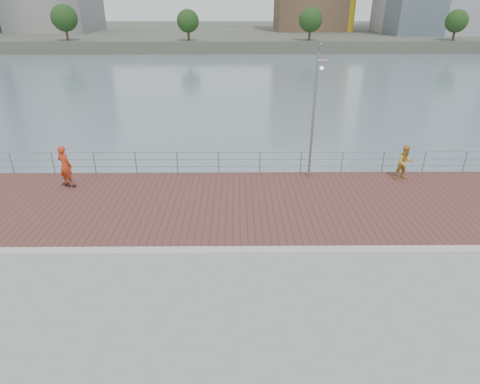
{
  "coord_description": "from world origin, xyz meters",
  "views": [
    {
      "loc": [
        -0.11,
        -11.63,
        7.78
      ],
      "look_at": [
        0.0,
        2.0,
        1.3
      ],
      "focal_mm": 30.0,
      "sensor_mm": 36.0,
      "label": 1
    }
  ],
  "objects_px": {
    "street_lamp": "(317,92)",
    "bystander": "(405,163)",
    "guardrail": "(239,160)",
    "skateboarder": "(65,166)"
  },
  "relations": [
    {
      "from": "street_lamp",
      "to": "skateboarder",
      "type": "distance_m",
      "value": 11.8
    },
    {
      "from": "guardrail",
      "to": "skateboarder",
      "type": "relative_size",
      "value": 20.79
    },
    {
      "from": "street_lamp",
      "to": "skateboarder",
      "type": "xyz_separation_m",
      "value": [
        -11.35,
        -0.67,
        -3.17
      ]
    },
    {
      "from": "guardrail",
      "to": "skateboarder",
      "type": "xyz_separation_m",
      "value": [
        -7.94,
        -1.6,
        0.35
      ]
    },
    {
      "from": "street_lamp",
      "to": "bystander",
      "type": "height_order",
      "value": "street_lamp"
    },
    {
      "from": "skateboarder",
      "to": "bystander",
      "type": "bearing_deg",
      "value": -154.84
    },
    {
      "from": "street_lamp",
      "to": "bystander",
      "type": "xyz_separation_m",
      "value": [
        4.48,
        0.07,
        -3.35
      ]
    },
    {
      "from": "street_lamp",
      "to": "bystander",
      "type": "bearing_deg",
      "value": 0.85
    },
    {
      "from": "bystander",
      "to": "skateboarder",
      "type": "bearing_deg",
      "value": 176.91
    },
    {
      "from": "bystander",
      "to": "street_lamp",
      "type": "bearing_deg",
      "value": 175.12
    }
  ]
}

